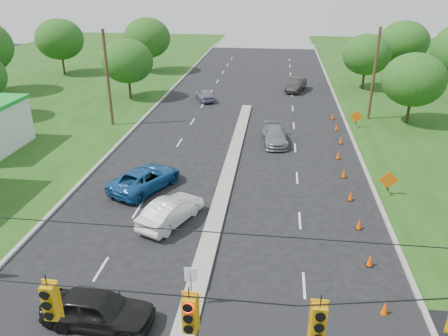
# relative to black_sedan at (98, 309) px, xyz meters

# --- Properties ---
(curb_left) EXTENTS (0.25, 110.00, 0.16)m
(curb_left) POSITION_rel_black_sedan_xyz_m (-6.50, 25.56, -0.79)
(curb_left) COLOR gray
(curb_left) RESTS_ON ground
(curb_right) EXTENTS (0.25, 110.00, 0.16)m
(curb_right) POSITION_rel_black_sedan_xyz_m (13.70, 25.56, -0.79)
(curb_right) COLOR gray
(curb_right) RESTS_ON ground
(median) EXTENTS (1.00, 34.00, 0.18)m
(median) POSITION_rel_black_sedan_xyz_m (3.60, 16.56, -0.79)
(median) COLOR gray
(median) RESTS_ON ground
(median_sign) EXTENTS (0.55, 0.06, 2.05)m
(median_sign) POSITION_rel_black_sedan_xyz_m (3.60, 1.56, 0.67)
(median_sign) COLOR gray
(median_sign) RESTS_ON ground
(utility_pole_far_left) EXTENTS (0.28, 0.28, 9.00)m
(utility_pole_far_left) POSITION_rel_black_sedan_xyz_m (-8.90, 25.56, 3.71)
(utility_pole_far_left) COLOR #422D1C
(utility_pole_far_left) RESTS_ON ground
(utility_pole_far_right) EXTENTS (0.28, 0.28, 9.00)m
(utility_pole_far_right) POSITION_rel_black_sedan_xyz_m (16.10, 30.56, 3.71)
(utility_pole_far_right) COLOR #422D1C
(utility_pole_far_right) RESTS_ON ground
(cone_1) EXTENTS (0.32, 0.32, 0.70)m
(cone_1) POSITION_rel_black_sedan_xyz_m (11.93, 2.06, -0.44)
(cone_1) COLOR #FE5400
(cone_1) RESTS_ON ground
(cone_2) EXTENTS (0.32, 0.32, 0.70)m
(cone_2) POSITION_rel_black_sedan_xyz_m (11.93, 5.56, -0.44)
(cone_2) COLOR #FE5400
(cone_2) RESTS_ON ground
(cone_3) EXTENTS (0.32, 0.32, 0.70)m
(cone_3) POSITION_rel_black_sedan_xyz_m (11.93, 9.06, -0.44)
(cone_3) COLOR #FE5400
(cone_3) RESTS_ON ground
(cone_4) EXTENTS (0.32, 0.32, 0.70)m
(cone_4) POSITION_rel_black_sedan_xyz_m (11.93, 12.56, -0.44)
(cone_4) COLOR #FE5400
(cone_4) RESTS_ON ground
(cone_5) EXTENTS (0.32, 0.32, 0.70)m
(cone_5) POSITION_rel_black_sedan_xyz_m (11.93, 16.06, -0.44)
(cone_5) COLOR #FE5400
(cone_5) RESTS_ON ground
(cone_6) EXTENTS (0.32, 0.32, 0.70)m
(cone_6) POSITION_rel_black_sedan_xyz_m (11.93, 19.56, -0.44)
(cone_6) COLOR #FE5400
(cone_6) RESTS_ON ground
(cone_7) EXTENTS (0.32, 0.32, 0.70)m
(cone_7) POSITION_rel_black_sedan_xyz_m (12.53, 23.06, -0.44)
(cone_7) COLOR #FE5400
(cone_7) RESTS_ON ground
(cone_8) EXTENTS (0.32, 0.32, 0.70)m
(cone_8) POSITION_rel_black_sedan_xyz_m (12.53, 26.56, -0.44)
(cone_8) COLOR #FE5400
(cone_8) RESTS_ON ground
(cone_9) EXTENTS (0.32, 0.32, 0.70)m
(cone_9) POSITION_rel_black_sedan_xyz_m (12.53, 30.06, -0.44)
(cone_9) COLOR #FE5400
(cone_9) RESTS_ON ground
(work_sign_1) EXTENTS (1.27, 0.58, 1.37)m
(work_sign_1) POSITION_rel_black_sedan_xyz_m (14.40, 13.56, 0.30)
(work_sign_1) COLOR black
(work_sign_1) RESTS_ON ground
(work_sign_2) EXTENTS (1.27, 0.58, 1.37)m
(work_sign_2) POSITION_rel_black_sedan_xyz_m (14.40, 27.56, 0.30)
(work_sign_2) COLOR black
(work_sign_2) RESTS_ON ground
(tree_4) EXTENTS (6.72, 6.72, 7.84)m
(tree_4) POSITION_rel_black_sedan_xyz_m (-24.40, 47.56, 4.16)
(tree_4) COLOR black
(tree_4) RESTS_ON ground
(tree_5) EXTENTS (5.88, 5.88, 6.86)m
(tree_5) POSITION_rel_black_sedan_xyz_m (-10.40, 35.56, 3.54)
(tree_5) COLOR black
(tree_5) RESTS_ON ground
(tree_6) EXTENTS (6.72, 6.72, 7.84)m
(tree_6) POSITION_rel_black_sedan_xyz_m (-12.40, 50.56, 4.16)
(tree_6) COLOR black
(tree_6) RESTS_ON ground
(tree_9) EXTENTS (5.88, 5.88, 6.86)m
(tree_9) POSITION_rel_black_sedan_xyz_m (19.60, 29.56, 3.54)
(tree_9) COLOR black
(tree_9) RESTS_ON ground
(tree_11) EXTENTS (6.72, 6.72, 7.84)m
(tree_11) POSITION_rel_black_sedan_xyz_m (23.60, 50.56, 4.16)
(tree_11) COLOR black
(tree_11) RESTS_ON ground
(tree_12) EXTENTS (5.88, 5.88, 6.86)m
(tree_12) POSITION_rel_black_sedan_xyz_m (17.60, 43.56, 3.54)
(tree_12) COLOR black
(tree_12) RESTS_ON ground
(black_sedan) EXTENTS (4.76, 2.12, 1.59)m
(black_sedan) POSITION_rel_black_sedan_xyz_m (0.00, 0.00, 0.00)
(black_sedan) COLOR black
(black_sedan) RESTS_ON ground
(white_sedan) EXTENTS (3.33, 4.96, 1.55)m
(white_sedan) POSITION_rel_black_sedan_xyz_m (1.05, 8.39, -0.02)
(white_sedan) COLOR silver
(white_sedan) RESTS_ON ground
(blue_pickup) EXTENTS (4.64, 6.09, 1.54)m
(blue_pickup) POSITION_rel_black_sedan_xyz_m (-1.73, 12.55, -0.03)
(blue_pickup) COLOR #194E8A
(blue_pickup) RESTS_ON ground
(silver_car_far) EXTENTS (2.51, 5.00, 1.39)m
(silver_car_far) POSITION_rel_black_sedan_xyz_m (6.82, 22.48, -0.10)
(silver_car_far) COLOR slate
(silver_car_far) RESTS_ON ground
(silver_car_oncoming) EXTENTS (3.05, 4.30, 1.36)m
(silver_car_oncoming) POSITION_rel_black_sedan_xyz_m (-1.48, 35.54, -0.11)
(silver_car_oncoming) COLOR gray
(silver_car_oncoming) RESTS_ON ground
(dark_car_receding) EXTENTS (2.89, 5.09, 1.59)m
(dark_car_receding) POSITION_rel_black_sedan_xyz_m (9.14, 41.46, -0.00)
(dark_car_receding) COLOR black
(dark_car_receding) RESTS_ON ground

